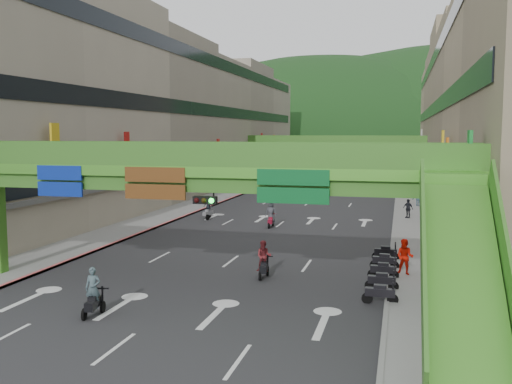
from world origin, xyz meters
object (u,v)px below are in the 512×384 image
(pedestrian_red, at_px, (405,260))
(car_yellow, at_px, (367,177))
(overpass_near, at_px, (208,183))
(scooter_rider_mid, at_px, (264,259))
(car_silver, at_px, (267,186))
(scooter_rider_near, at_px, (93,294))

(pedestrian_red, bearing_deg, car_yellow, 110.08)
(overpass_near, height_order, pedestrian_red, overpass_near)
(scooter_rider_mid, height_order, car_yellow, scooter_rider_mid)
(car_silver, xyz_separation_m, pedestrian_red, (16.87, -40.18, 0.25))
(car_silver, xyz_separation_m, car_yellow, (11.50, 18.85, -0.05))
(car_yellow, bearing_deg, scooter_rider_mid, -83.17)
(car_yellow, bearing_deg, scooter_rider_near, -87.41)
(overpass_near, xyz_separation_m, car_yellow, (3.57, 64.41, -4.57))
(scooter_rider_near, bearing_deg, pedestrian_red, 38.17)
(scooter_rider_near, height_order, car_yellow, scooter_rider_near)
(car_yellow, distance_m, pedestrian_red, 59.27)
(scooter_rider_mid, height_order, pedestrian_red, scooter_rider_mid)
(scooter_rider_near, distance_m, pedestrian_red, 15.80)
(car_silver, relative_size, pedestrian_red, 2.21)
(scooter_rider_near, height_order, car_silver, scooter_rider_near)
(overpass_near, relative_size, car_yellow, 7.55)
(car_yellow, xyz_separation_m, pedestrian_red, (5.37, -59.03, 0.31))
(scooter_rider_near, xyz_separation_m, pedestrian_red, (12.42, 9.76, -0.03))
(overpass_near, height_order, scooter_rider_near, overpass_near)
(car_silver, bearing_deg, overpass_near, -84.52)
(overpass_near, bearing_deg, car_silver, 99.88)
(car_yellow, bearing_deg, overpass_near, -84.72)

